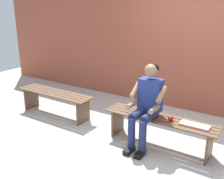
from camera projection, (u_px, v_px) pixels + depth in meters
The scene contains 7 objects.
ground_plane at pixel (62, 154), 3.90m from camera, with size 10.00×7.00×0.04m, color #B2B2AD.
brick_wall at pixel (174, 51), 5.42m from camera, with size 9.50×0.24×2.31m, color #9E4C38.
bench_near at pixel (160, 124), 4.01m from camera, with size 1.74×0.40×0.46m.
bench_far at pixel (55, 98), 5.15m from camera, with size 1.63×0.40×0.46m.
person_seated at pixel (147, 103), 3.92m from camera, with size 0.50×0.69×1.26m.
apple at pixel (171, 118), 3.86m from camera, with size 0.08×0.08×0.08m, color red.
book_open at pixel (195, 125), 3.70m from camera, with size 0.41×0.16×0.02m.
Camera 1 is at (-1.39, 3.45, 2.09)m, focal length 42.61 mm.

